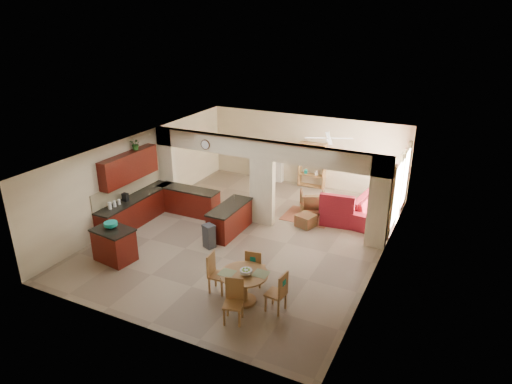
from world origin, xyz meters
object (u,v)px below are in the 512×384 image
at_px(dining_table, 244,283).
at_px(armchair, 313,202).
at_px(sofa, 377,207).
at_px(kitchen_island, 114,245).

distance_m(dining_table, armchair, 5.70).
xyz_separation_m(dining_table, sofa, (1.80, 6.19, -0.11)).
bearing_deg(dining_table, armchair, 92.84).
xyz_separation_m(kitchen_island, armchair, (3.87, 5.51, -0.09)).
bearing_deg(dining_table, sofa, 73.76).
height_order(sofa, armchair, sofa).
relative_size(kitchen_island, armchair, 1.40).
distance_m(kitchen_island, dining_table, 4.16).
relative_size(kitchen_island, dining_table, 1.03).
xyz_separation_m(sofa, armchair, (-2.09, -0.50, -0.02)).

